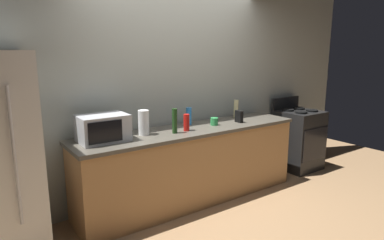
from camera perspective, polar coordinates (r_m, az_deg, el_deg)
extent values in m
plane|color=#93704C|center=(3.94, 3.48, -15.40)|extent=(8.00, 8.00, 0.00)
cube|color=#9EA399|center=(4.19, -3.25, 5.63)|extent=(6.40, 0.10, 2.70)
cube|color=#B27F4C|center=(4.06, 0.00, -7.90)|extent=(2.80, 0.60, 0.86)
cube|color=#514C42|center=(3.93, 0.00, -1.71)|extent=(2.84, 0.64, 0.04)
cylinder|color=silver|center=(2.88, -28.02, -5.68)|extent=(0.02, 0.02, 1.10)
cube|color=black|center=(5.41, 17.62, -3.22)|extent=(0.60, 0.60, 0.90)
cube|color=black|center=(5.24, 20.27, -3.88)|extent=(0.55, 0.02, 0.48)
cube|color=black|center=(5.47, 15.64, 2.84)|extent=(0.60, 0.04, 0.18)
cylinder|color=black|center=(5.14, 18.11, 1.26)|extent=(0.18, 0.18, 0.02)
cylinder|color=black|center=(5.35, 19.79, 1.54)|extent=(0.18, 0.18, 0.02)
cylinder|color=black|center=(5.28, 16.04, 1.66)|extent=(0.18, 0.18, 0.02)
cylinder|color=black|center=(5.49, 17.75, 1.92)|extent=(0.18, 0.18, 0.02)
cube|color=#B7BABF|center=(3.46, -14.95, -1.34)|extent=(0.48, 0.34, 0.27)
cube|color=black|center=(3.29, -14.53, -2.00)|extent=(0.34, 0.01, 0.21)
cylinder|color=white|center=(3.64, -8.26, -0.44)|extent=(0.12, 0.12, 0.27)
cube|color=black|center=(4.28, 8.02, 0.59)|extent=(0.05, 0.11, 0.15)
cylinder|color=red|center=(3.79, -0.95, -0.43)|extent=(0.07, 0.07, 0.19)
cylinder|color=#338CE5|center=(4.08, -0.55, 0.63)|extent=(0.07, 0.07, 0.22)
cylinder|color=#1E3F19|center=(3.67, -2.98, -0.17)|extent=(0.06, 0.06, 0.27)
cylinder|color=beige|center=(4.58, 7.52, 1.91)|extent=(0.06, 0.06, 0.24)
cylinder|color=#2D8C47|center=(4.09, 3.82, -0.25)|extent=(0.09, 0.09, 0.09)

